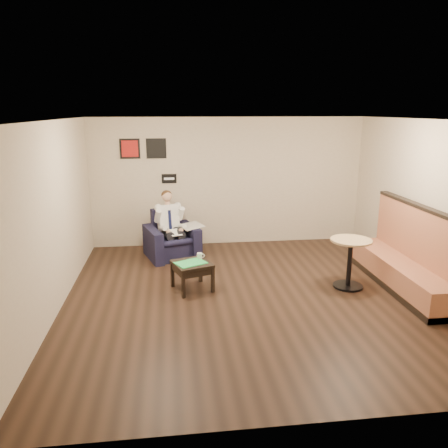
{
  "coord_description": "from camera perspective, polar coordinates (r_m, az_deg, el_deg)",
  "views": [
    {
      "loc": [
        -1.26,
        -6.47,
        2.95
      ],
      "look_at": [
        -0.32,
        1.2,
        0.92
      ],
      "focal_mm": 35.0,
      "sensor_mm": 36.0,
      "label": 1
    }
  ],
  "objects": [
    {
      "name": "art_print_left",
      "position": [
        9.53,
        -12.19,
        9.59
      ],
      "size": [
        0.42,
        0.03,
        0.42
      ],
      "primitive_type": "cube",
      "color": "red",
      "rests_on": "wall_back"
    },
    {
      "name": "wall_left",
      "position": [
        6.88,
        -21.44,
        0.67
      ],
      "size": [
        0.02,
        6.0,
        2.8
      ],
      "primitive_type": "cube",
      "color": "beige",
      "rests_on": "ground"
    },
    {
      "name": "coffee_mug",
      "position": [
        7.48,
        -3.22,
        -4.18
      ],
      "size": [
        0.11,
        0.11,
        0.1
      ],
      "primitive_type": "cylinder",
      "rotation": [
        0.0,
        0.0,
        0.33
      ],
      "color": "white",
      "rests_on": "side_table"
    },
    {
      "name": "smartphone",
      "position": [
        7.48,
        -4.32,
        -4.56
      ],
      "size": [
        0.16,
        0.1,
        0.01
      ],
      "primitive_type": "cube",
      "rotation": [
        0.0,
        0.0,
        0.16
      ],
      "color": "black",
      "rests_on": "side_table"
    },
    {
      "name": "green_folder",
      "position": [
        7.29,
        -4.38,
        -5.09
      ],
      "size": [
        0.58,
        0.52,
        0.01
      ],
      "primitive_type": "cube",
      "rotation": [
        0.0,
        0.0,
        0.47
      ],
      "color": "#2AD45B",
      "rests_on": "side_table"
    },
    {
      "name": "side_table",
      "position": [
        7.4,
        -4.17,
        -6.79
      ],
      "size": [
        0.74,
        0.74,
        0.48
      ],
      "primitive_type": "cube",
      "rotation": [
        0.0,
        0.0,
        0.33
      ],
      "color": "black",
      "rests_on": "ground"
    },
    {
      "name": "newspaper",
      "position": [
        8.96,
        -4.29,
        -0.24
      ],
      "size": [
        0.56,
        0.62,
        0.01
      ],
      "primitive_type": "cube",
      "rotation": [
        0.0,
        0.0,
        0.35
      ],
      "color": "silver",
      "rests_on": "armchair"
    },
    {
      "name": "wall_front",
      "position": [
        4.0,
        12.1,
        -8.39
      ],
      "size": [
        6.0,
        0.02,
        2.8
      ],
      "primitive_type": "cube",
      "color": "beige",
      "rests_on": "ground"
    },
    {
      "name": "ground",
      "position": [
        7.22,
        3.74,
        -9.41
      ],
      "size": [
        6.0,
        6.0,
        0.0
      ],
      "primitive_type": "plane",
      "color": "black",
      "rests_on": "ground"
    },
    {
      "name": "ceiling",
      "position": [
        6.59,
        4.15,
        13.39
      ],
      "size": [
        6.0,
        6.0,
        0.02
      ],
      "primitive_type": "cube",
      "color": "white",
      "rests_on": "wall_back"
    },
    {
      "name": "art_print_right",
      "position": [
        9.49,
        -8.84,
        9.73
      ],
      "size": [
        0.42,
        0.03,
        0.42
      ],
      "primitive_type": "cube",
      "color": "black",
      "rests_on": "wall_back"
    },
    {
      "name": "banquette",
      "position": [
        7.93,
        22.45,
        -2.93
      ],
      "size": [
        0.65,
        2.72,
        1.39
      ],
      "primitive_type": "cube",
      "color": "#A45D3F",
      "rests_on": "ground"
    },
    {
      "name": "lap_papers",
      "position": [
        8.74,
        -6.44,
        -1.1
      ],
      "size": [
        0.31,
        0.36,
        0.01
      ],
      "primitive_type": "cube",
      "rotation": [
        0.0,
        0.0,
        0.37
      ],
      "color": "white",
      "rests_on": "seated_man"
    },
    {
      "name": "wall_back",
      "position": [
        9.68,
        0.59,
        5.52
      ],
      "size": [
        6.0,
        0.02,
        2.8
      ],
      "primitive_type": "cube",
      "color": "beige",
      "rests_on": "ground"
    },
    {
      "name": "seated_man",
      "position": [
        8.82,
        -6.65,
        -0.52
      ],
      "size": [
        0.86,
        1.06,
        1.29
      ],
      "primitive_type": null,
      "rotation": [
        0.0,
        0.0,
        0.3
      ],
      "color": "white",
      "rests_on": "armchair"
    },
    {
      "name": "seating_sign",
      "position": [
        9.57,
        -7.18,
        5.9
      ],
      "size": [
        0.32,
        0.02,
        0.2
      ],
      "primitive_type": "cube",
      "color": "black",
      "rests_on": "wall_back"
    },
    {
      "name": "armchair",
      "position": [
        8.98,
        -6.86,
        -1.4
      ],
      "size": [
        1.22,
        1.22,
        0.94
      ],
      "primitive_type": "cube",
      "rotation": [
        0.0,
        0.0,
        0.3
      ],
      "color": "black",
      "rests_on": "ground"
    },
    {
      "name": "wall_right",
      "position": [
        7.9,
        25.84,
        1.93
      ],
      "size": [
        0.02,
        6.0,
        2.8
      ],
      "primitive_type": "cube",
      "color": "beige",
      "rests_on": "ground"
    },
    {
      "name": "cafe_table",
      "position": [
        7.71,
        16.07,
        -4.97
      ],
      "size": [
        0.85,
        0.85,
        0.85
      ],
      "primitive_type": "cylinder",
      "rotation": [
        0.0,
        0.0,
        0.29
      ],
      "color": "tan",
      "rests_on": "ground"
    }
  ]
}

